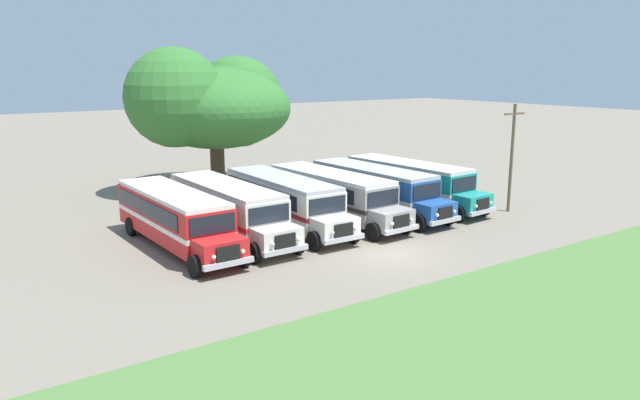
{
  "coord_description": "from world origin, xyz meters",
  "views": [
    {
      "loc": [
        -18.74,
        -21.12,
        8.9
      ],
      "look_at": [
        0.0,
        6.1,
        1.6
      ],
      "focal_mm": 33.79,
      "sensor_mm": 36.0,
      "label": 1
    }
  ],
  "objects_px": {
    "broad_shade_tree": "(211,103)",
    "parked_bus_slot_0": "(175,216)",
    "parked_bus_slot_4": "(375,188)",
    "parked_bus_slot_5": "(411,181)",
    "utility_pole": "(512,155)",
    "parked_bus_slot_2": "(285,199)",
    "parked_bus_slot_1": "(228,207)",
    "parked_bus_slot_3": "(333,194)"
  },
  "relations": [
    {
      "from": "parked_bus_slot_2",
      "to": "parked_bus_slot_5",
      "type": "height_order",
      "value": "same"
    },
    {
      "from": "parked_bus_slot_2",
      "to": "broad_shade_tree",
      "type": "distance_m",
      "value": 13.97
    },
    {
      "from": "parked_bus_slot_0",
      "to": "parked_bus_slot_5",
      "type": "relative_size",
      "value": 0.99
    },
    {
      "from": "parked_bus_slot_0",
      "to": "parked_bus_slot_2",
      "type": "xyz_separation_m",
      "value": [
        6.6,
        0.24,
        0.0
      ]
    },
    {
      "from": "parked_bus_slot_3",
      "to": "broad_shade_tree",
      "type": "relative_size",
      "value": 0.85
    },
    {
      "from": "parked_bus_slot_4",
      "to": "broad_shade_tree",
      "type": "xyz_separation_m",
      "value": [
        -4.8,
        13.37,
        4.71
      ]
    },
    {
      "from": "utility_pole",
      "to": "parked_bus_slot_3",
      "type": "bearing_deg",
      "value": 156.19
    },
    {
      "from": "parked_bus_slot_0",
      "to": "utility_pole",
      "type": "relative_size",
      "value": 1.61
    },
    {
      "from": "parked_bus_slot_0",
      "to": "utility_pole",
      "type": "distance_m",
      "value": 20.77
    },
    {
      "from": "parked_bus_slot_0",
      "to": "parked_bus_slot_4",
      "type": "height_order",
      "value": "same"
    },
    {
      "from": "parked_bus_slot_4",
      "to": "utility_pole",
      "type": "xyz_separation_m",
      "value": [
        7.12,
        -4.57,
        2.03
      ]
    },
    {
      "from": "parked_bus_slot_1",
      "to": "utility_pole",
      "type": "distance_m",
      "value": 17.87
    },
    {
      "from": "parked_bus_slot_5",
      "to": "parked_bus_slot_0",
      "type": "bearing_deg",
      "value": -93.44
    },
    {
      "from": "parked_bus_slot_0",
      "to": "parked_bus_slot_1",
      "type": "xyz_separation_m",
      "value": [
        3.07,
        0.23,
        0.0
      ]
    },
    {
      "from": "parked_bus_slot_1",
      "to": "parked_bus_slot_4",
      "type": "relative_size",
      "value": 1.0
    },
    {
      "from": "parked_bus_slot_3",
      "to": "broad_shade_tree",
      "type": "height_order",
      "value": "broad_shade_tree"
    },
    {
      "from": "parked_bus_slot_2",
      "to": "parked_bus_slot_3",
      "type": "bearing_deg",
      "value": 85.2
    },
    {
      "from": "parked_bus_slot_2",
      "to": "parked_bus_slot_5",
      "type": "bearing_deg",
      "value": 90.61
    },
    {
      "from": "parked_bus_slot_2",
      "to": "parked_bus_slot_4",
      "type": "relative_size",
      "value": 1.0
    },
    {
      "from": "parked_bus_slot_4",
      "to": "utility_pole",
      "type": "height_order",
      "value": "utility_pole"
    },
    {
      "from": "parked_bus_slot_4",
      "to": "utility_pole",
      "type": "bearing_deg",
      "value": 54.73
    },
    {
      "from": "parked_bus_slot_0",
      "to": "parked_bus_slot_1",
      "type": "height_order",
      "value": "same"
    },
    {
      "from": "parked_bus_slot_2",
      "to": "utility_pole",
      "type": "height_order",
      "value": "utility_pole"
    },
    {
      "from": "parked_bus_slot_2",
      "to": "parked_bus_slot_5",
      "type": "xyz_separation_m",
      "value": [
        9.67,
        -0.03,
        0.0
      ]
    },
    {
      "from": "parked_bus_slot_3",
      "to": "parked_bus_slot_4",
      "type": "distance_m",
      "value": 3.24
    },
    {
      "from": "parked_bus_slot_5",
      "to": "utility_pole",
      "type": "height_order",
      "value": "utility_pole"
    },
    {
      "from": "parked_bus_slot_0",
      "to": "utility_pole",
      "type": "height_order",
      "value": "utility_pole"
    },
    {
      "from": "parked_bus_slot_1",
      "to": "parked_bus_slot_2",
      "type": "distance_m",
      "value": 3.53
    },
    {
      "from": "parked_bus_slot_3",
      "to": "parked_bus_slot_4",
      "type": "xyz_separation_m",
      "value": [
        3.24,
        0.0,
        0.0
      ]
    },
    {
      "from": "parked_bus_slot_3",
      "to": "parked_bus_slot_0",
      "type": "bearing_deg",
      "value": -93.04
    },
    {
      "from": "parked_bus_slot_4",
      "to": "utility_pole",
      "type": "distance_m",
      "value": 8.71
    },
    {
      "from": "parked_bus_slot_4",
      "to": "parked_bus_slot_5",
      "type": "relative_size",
      "value": 1.0
    },
    {
      "from": "parked_bus_slot_1",
      "to": "parked_bus_slot_5",
      "type": "xyz_separation_m",
      "value": [
        13.2,
        -0.03,
        0.0
      ]
    },
    {
      "from": "parked_bus_slot_3",
      "to": "utility_pole",
      "type": "xyz_separation_m",
      "value": [
        10.36,
        -4.57,
        2.03
      ]
    },
    {
      "from": "parked_bus_slot_5",
      "to": "utility_pole",
      "type": "xyz_separation_m",
      "value": [
        3.87,
        -4.85,
        2.03
      ]
    },
    {
      "from": "parked_bus_slot_5",
      "to": "parked_bus_slot_1",
      "type": "bearing_deg",
      "value": -94.28
    },
    {
      "from": "parked_bus_slot_0",
      "to": "parked_bus_slot_5",
      "type": "height_order",
      "value": "same"
    },
    {
      "from": "broad_shade_tree",
      "to": "utility_pole",
      "type": "relative_size",
      "value": 1.9
    },
    {
      "from": "broad_shade_tree",
      "to": "parked_bus_slot_0",
      "type": "bearing_deg",
      "value": -121.72
    },
    {
      "from": "parked_bus_slot_1",
      "to": "parked_bus_slot_3",
      "type": "xyz_separation_m",
      "value": [
        6.71,
        -0.31,
        0.0
      ]
    },
    {
      "from": "parked_bus_slot_2",
      "to": "utility_pole",
      "type": "bearing_deg",
      "value": 70.96
    },
    {
      "from": "parked_bus_slot_1",
      "to": "broad_shade_tree",
      "type": "xyz_separation_m",
      "value": [
        5.15,
        13.06,
        4.71
      ]
    }
  ]
}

